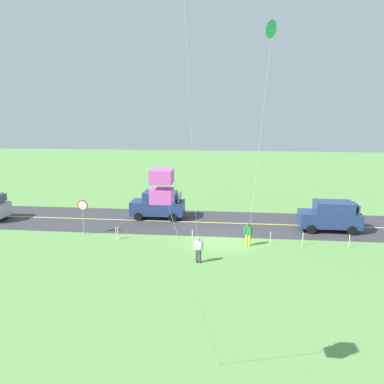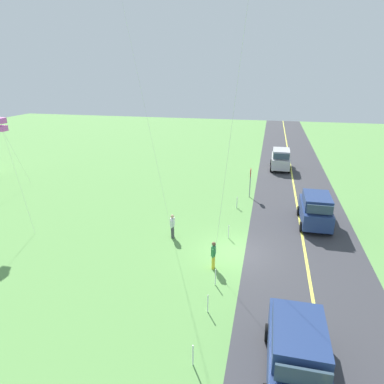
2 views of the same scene
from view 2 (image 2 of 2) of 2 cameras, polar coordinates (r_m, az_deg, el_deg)
The scene contains 17 objects.
ground_plane at distance 20.72m, azimuth 7.44°, elevation -10.18°, with size 120.00×120.00×0.10m, color #60994C.
asphalt_road at distance 20.81m, azimuth 18.66°, elevation -10.85°, with size 120.00×7.00×0.00m, color #38383D.
road_centre_stripe at distance 20.80m, azimuth 18.66°, elevation -10.84°, with size 120.00×0.16×0.00m, color #E5E04C.
car_suv_foreground at distance 25.12m, azimuth 20.05°, elevation -2.74°, with size 4.40×2.12×2.24m.
car_parked_east_far at distance 38.64m, azimuth 14.68°, elevation 5.40°, with size 4.40×2.12×2.24m.
car_parked_west_near at distance 13.37m, azimuth 17.20°, elevation -23.90°, with size 4.40×2.12×2.24m.
stop_sign at distance 29.02m, azimuth 9.79°, elevation 2.49°, with size 0.76×0.08×2.56m.
person_adult_near at distance 18.67m, azimuth 3.63°, elevation -10.38°, with size 0.58×0.22×1.60m.
person_adult_companion at distance 21.93m, azimuth -3.30°, elevation -5.60°, with size 0.58×0.22×1.60m.
kite_yellow_high at distance 25.81m, azimuth -29.45°, elevation 9.80°, with size 1.79×2.75×7.35m.
fence_post_0 at distance 13.67m, azimuth 0.15°, elevation -25.74°, with size 0.05×0.05×0.90m, color silver.
fence_post_1 at distance 15.87m, azimuth 2.67°, elevation -18.22°, with size 0.05×0.05×0.90m, color silver.
fence_post_2 at distance 17.57m, azimuth 3.96°, elevation -14.09°, with size 0.05×0.05×0.90m, color silver.
fence_post_3 at distance 22.11m, azimuth 6.16°, elevation -6.65°, with size 0.05×0.05×0.90m, color silver.
fence_post_4 at distance 22.13m, azimuth 6.17°, elevation -6.63°, with size 0.05×0.05×0.90m, color silver.
fence_post_5 at distance 26.89m, azimuth 7.55°, elevation -1.82°, with size 0.05×0.05×0.90m, color silver.
fence_post_6 at distance 27.03m, azimuth 7.58°, elevation -1.71°, with size 0.05×0.05×0.90m, color silver.
Camera 2 is at (-17.97, -1.43, 10.16)m, focal length 31.73 mm.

